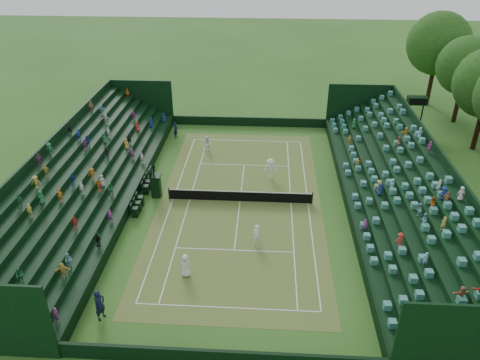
{
  "coord_description": "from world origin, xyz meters",
  "views": [
    {
      "loc": [
        1.99,
        -32.13,
        20.04
      ],
      "look_at": [
        0.0,
        0.0,
        2.0
      ],
      "focal_mm": 35.0,
      "sensor_mm": 36.0,
      "label": 1
    }
  ],
  "objects_px": {
    "tennis_net": "(240,196)",
    "player_far_west": "(208,144)",
    "player_near_west": "(186,266)",
    "player_near_east": "(256,235)",
    "umpire_chair": "(155,183)",
    "player_far_east": "(270,168)"
  },
  "relations": [
    {
      "from": "tennis_net",
      "to": "player_near_west",
      "type": "relative_size",
      "value": 7.15
    },
    {
      "from": "tennis_net",
      "to": "umpire_chair",
      "type": "distance_m",
      "value": 6.97
    },
    {
      "from": "umpire_chair",
      "to": "player_near_east",
      "type": "bearing_deg",
      "value": -35.55
    },
    {
      "from": "tennis_net",
      "to": "player_near_west",
      "type": "height_order",
      "value": "player_near_west"
    },
    {
      "from": "umpire_chair",
      "to": "player_near_east",
      "type": "relative_size",
      "value": 1.78
    },
    {
      "from": "player_near_west",
      "to": "player_near_east",
      "type": "xyz_separation_m",
      "value": [
        4.38,
        3.61,
        -0.0
      ]
    },
    {
      "from": "player_far_west",
      "to": "player_far_east",
      "type": "height_order",
      "value": "player_far_east"
    },
    {
      "from": "player_near_west",
      "to": "player_far_west",
      "type": "relative_size",
      "value": 1.02
    },
    {
      "from": "tennis_net",
      "to": "player_far_west",
      "type": "xyz_separation_m",
      "value": [
        -3.72,
        9.11,
        0.28
      ]
    },
    {
      "from": "tennis_net",
      "to": "player_far_west",
      "type": "bearing_deg",
      "value": 112.23
    },
    {
      "from": "player_far_west",
      "to": "player_near_west",
      "type": "bearing_deg",
      "value": -95.4
    },
    {
      "from": "umpire_chair",
      "to": "player_far_west",
      "type": "relative_size",
      "value": 1.81
    },
    {
      "from": "tennis_net",
      "to": "player_near_west",
      "type": "distance_m",
      "value": 9.65
    },
    {
      "from": "umpire_chair",
      "to": "player_far_east",
      "type": "height_order",
      "value": "umpire_chair"
    },
    {
      "from": "player_far_east",
      "to": "umpire_chair",
      "type": "bearing_deg",
      "value": -161.51
    },
    {
      "from": "player_near_east",
      "to": "player_far_west",
      "type": "xyz_separation_m",
      "value": [
        -5.2,
        14.7,
        -0.01
      ]
    },
    {
      "from": "tennis_net",
      "to": "player_far_east",
      "type": "xyz_separation_m",
      "value": [
        2.41,
        4.15,
        0.4
      ]
    },
    {
      "from": "player_far_west",
      "to": "player_near_east",
      "type": "bearing_deg",
      "value": -78.5
    },
    {
      "from": "player_far_east",
      "to": "tennis_net",
      "type": "bearing_deg",
      "value": -123.47
    },
    {
      "from": "player_near_west",
      "to": "player_near_east",
      "type": "relative_size",
      "value": 1.0
    },
    {
      "from": "player_far_west",
      "to": "tennis_net",
      "type": "bearing_deg",
      "value": -75.76
    },
    {
      "from": "tennis_net",
      "to": "player_far_west",
      "type": "relative_size",
      "value": 7.28
    }
  ]
}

